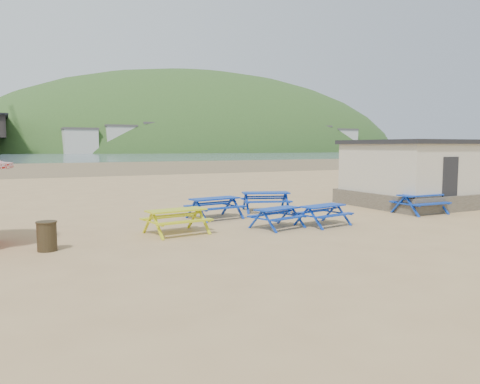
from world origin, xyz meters
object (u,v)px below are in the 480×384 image
picnic_table_blue_a (215,208)px  picnic_table_yellow (176,222)px  amenity_block (428,172)px  picnic_table_blue_b (266,202)px  litter_bin (47,236)px

picnic_table_blue_a → picnic_table_yellow: bearing=-144.0°
picnic_table_blue_a → amenity_block: bearing=-11.1°
picnic_table_blue_b → amenity_block: (8.44, -1.30, 1.14)m
picnic_table_blue_a → picnic_table_yellow: picnic_table_blue_a is taller
picnic_table_blue_b → picnic_table_yellow: 6.14m
picnic_table_blue_a → picnic_table_yellow: 3.41m
picnic_table_blue_a → picnic_table_blue_b: (2.80, 0.83, 0.01)m
picnic_table_yellow → amenity_block: (13.66, 1.94, 1.17)m
picnic_table_blue_a → picnic_table_blue_b: size_ratio=0.89×
picnic_table_blue_a → litter_bin: (-6.41, -3.23, 0.00)m
picnic_table_blue_b → litter_bin: size_ratio=3.01×
picnic_table_blue_a → amenity_block: amenity_block is taller
litter_bin → picnic_table_yellow: bearing=11.7°
picnic_table_blue_b → litter_bin: picnic_table_blue_b is taller
litter_bin → amenity_block: bearing=8.9°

